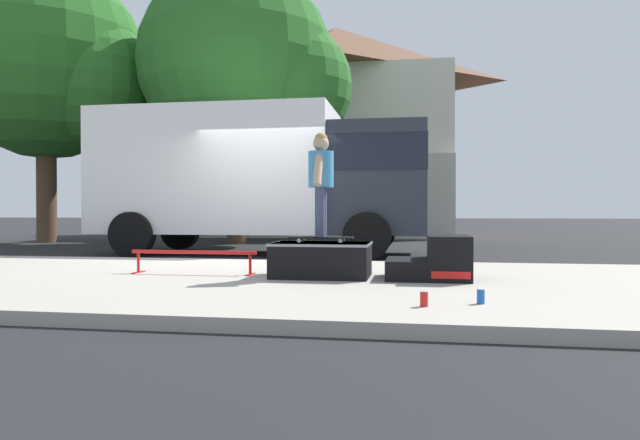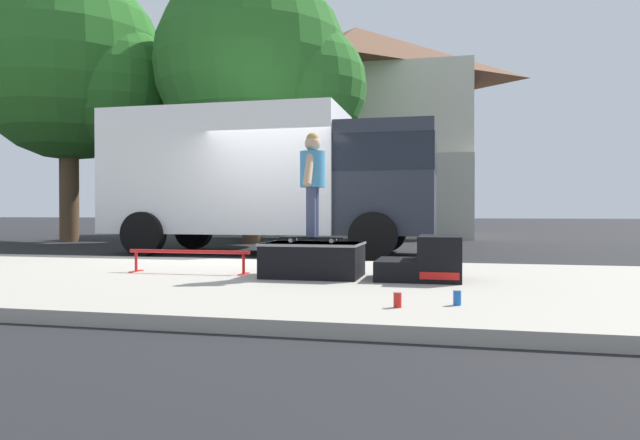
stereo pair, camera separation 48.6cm
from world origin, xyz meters
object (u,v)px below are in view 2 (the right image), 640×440
at_px(skate_box, 313,258).
at_px(skateboard, 313,238).
at_px(kicker_ramp, 427,261).
at_px(street_tree_main, 263,71).
at_px(grind_rail, 189,255).
at_px(skater_kid, 313,176).
at_px(soda_can, 457,298).
at_px(soda_can_b, 398,300).
at_px(street_tree_neighbour, 78,70).
at_px(box_truck, 272,174).

distance_m(skate_box, skateboard, 0.25).
relative_size(kicker_ramp, skateboard, 1.22).
distance_m(skate_box, street_tree_main, 10.37).
distance_m(grind_rail, skateboard, 1.66).
height_order(skater_kid, soda_can, skater_kid).
distance_m(skater_kid, street_tree_main, 9.96).
relative_size(skate_box, soda_can_b, 9.25).
bearing_deg(street_tree_neighbour, grind_rail, -47.71).
xyz_separation_m(skate_box, grind_rail, (-1.65, 0.06, 0.01)).
bearing_deg(soda_can_b, skateboard, 120.85).
xyz_separation_m(kicker_ramp, street_tree_neighbour, (-10.60, 8.43, 4.82)).
bearing_deg(soda_can_b, grind_rail, 144.30).
bearing_deg(street_tree_neighbour, box_truck, -25.61).
bearing_deg(box_truck, grind_rail, -84.84).
height_order(kicker_ramp, grind_rail, kicker_ramp).
bearing_deg(street_tree_main, skateboard, -67.86).
xyz_separation_m(soda_can, street_tree_neighbour, (-10.92, 10.18, 4.97)).
bearing_deg(street_tree_main, soda_can, -63.53).
distance_m(skater_kid, street_tree_neighbour, 13.07).
height_order(skate_box, kicker_ramp, kicker_ramp).
distance_m(grind_rail, soda_can_b, 3.48).
relative_size(skateboard, street_tree_main, 0.10).
relative_size(skater_kid, box_truck, 0.18).
relative_size(skate_box, skateboard, 1.49).
relative_size(kicker_ramp, box_truck, 0.14).
relative_size(grind_rail, street_tree_main, 0.21).
bearing_deg(skate_box, soda_can, -46.62).
distance_m(skate_box, kicker_ramp, 1.34).
xyz_separation_m(skate_box, soda_can_b, (1.18, -1.97, -0.16)).
height_order(skateboard, skater_kid, skater_kid).
relative_size(skate_box, street_tree_neighbour, 0.14).
bearing_deg(kicker_ramp, skateboard, 179.20).
height_order(skate_box, skateboard, skateboard).
bearing_deg(skate_box, street_tree_main, 112.16).
bearing_deg(skate_box, skater_kid, 121.05).
bearing_deg(kicker_ramp, skate_box, 179.98).
xyz_separation_m(soda_can_b, box_truck, (-3.27, 6.97, 1.52)).
relative_size(grind_rail, soda_can_b, 13.04).
xyz_separation_m(kicker_ramp, soda_can_b, (-0.16, -1.97, -0.15)).
height_order(grind_rail, box_truck, box_truck).
height_order(skateboard, street_tree_main, street_tree_main).
xyz_separation_m(skate_box, kicker_ramp, (1.34, -0.00, -0.01)).
bearing_deg(grind_rail, box_truck, 95.16).
xyz_separation_m(grind_rail, soda_can, (3.30, -1.81, -0.16)).
bearing_deg(street_tree_neighbour, kicker_ramp, -38.48).
distance_m(soda_can_b, street_tree_main, 12.52).
bearing_deg(kicker_ramp, soda_can, -79.88).
height_order(skateboard, street_tree_neighbour, street_tree_neighbour).
xyz_separation_m(skateboard, soda_can, (1.67, -1.77, -0.41)).
xyz_separation_m(skate_box, skater_kid, (-0.01, 0.02, 1.00)).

